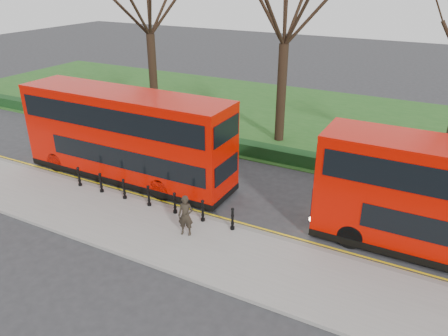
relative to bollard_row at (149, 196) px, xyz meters
The scene contains 12 objects.
ground 1.50m from the bollard_row, 86.30° to the left, with size 120.00×120.00×0.00m, color #28282B.
pavement 1.75m from the bollard_row, 86.97° to the right, with size 60.00×4.00×0.15m, color gray.
kerb 0.68m from the bollard_row, 75.99° to the left, with size 60.00×0.25×0.16m, color slate.
grass_verge 16.36m from the bollard_row, 89.69° to the left, with size 60.00×18.00×0.06m, color #1F4E1A.
hedge 8.15m from the bollard_row, 89.39° to the left, with size 60.00×0.90×0.80m, color black.
yellow_line_outer 0.92m from the bollard_row, 82.35° to the left, with size 60.00×0.10×0.01m, color yellow.
yellow_line_inner 1.07m from the bollard_row, 84.13° to the left, with size 60.00×0.10×0.01m, color yellow.
tree_left 15.77m from the bollard_row, 124.88° to the left, with size 7.24×7.24×11.31m.
tree_mid 13.82m from the bollard_row, 79.58° to the left, with size 7.26×7.26×11.35m.
bollard_row is the anchor object (origin of this frame).
bus_lead 4.08m from the bollard_row, 143.61° to the left, with size 11.89×2.73×4.73m.
pedestrian 3.16m from the bollard_row, 23.55° to the right, with size 0.65×0.43×1.79m, color black.
Camera 1 is at (11.53, -15.64, 10.35)m, focal length 35.00 mm.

